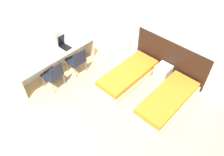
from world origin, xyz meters
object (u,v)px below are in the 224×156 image
Objects in this scene: bed_near_door at (168,100)px; nightstand at (163,72)px; bed_near_window at (128,75)px; laptop at (64,45)px; chair_near_notebook at (53,74)px; chair_near_laptop at (77,60)px.

bed_near_door is 1.04m from nightstand.
bed_near_window is 1.04m from nightstand.
laptop is at bearing -154.78° from bed_near_window.
nightstand is at bearing 43.17° from chair_near_notebook.
laptop is at bearing -172.90° from chair_near_laptop.
nightstand is 0.49× the size of chair_near_notebook.
chair_near_notebook reaches higher than bed_near_window.
bed_near_door is 5.46× the size of laptop.
bed_near_door is at bearing 11.99° from laptop.
bed_near_window is 2.32× the size of chair_near_laptop.
laptop reaches higher than nightstand.
chair_near_laptop is 1.00× the size of chair_near_notebook.
bed_near_window is 1.00× the size of bed_near_door.
bed_near_door is 2.81m from chair_near_laptop.
bed_near_window is 1.57m from chair_near_laptop.
bed_near_window is 1.37m from bed_near_door.
laptop is (-3.16, -0.84, 0.65)m from bed_near_door.
laptop is (-1.79, -0.84, 0.65)m from bed_near_window.
bed_near_door is 3.33m from laptop.
laptop reaches higher than chair_near_notebook.
nightstand reaches higher than bed_near_door.
laptop reaches higher than bed_near_door.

